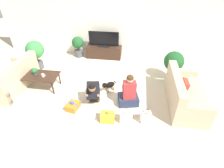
# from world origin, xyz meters

# --- Properties ---
(ground_plane) EXTENTS (16.00, 16.00, 0.00)m
(ground_plane) POSITION_xyz_m (0.00, 0.00, 0.00)
(ground_plane) COLOR beige
(wall_back) EXTENTS (8.40, 0.06, 2.60)m
(wall_back) POSITION_xyz_m (0.00, 2.63, 1.30)
(wall_back) COLOR white
(wall_back) RESTS_ON ground_plane
(sofa_left) EXTENTS (0.84, 1.72, 0.85)m
(sofa_left) POSITION_xyz_m (-2.43, -0.04, 0.30)
(sofa_left) COLOR #C6B293
(sofa_left) RESTS_ON ground_plane
(sofa_right) EXTENTS (0.84, 1.72, 0.85)m
(sofa_right) POSITION_xyz_m (2.43, -0.11, 0.30)
(sofa_right) COLOR #C6B293
(sofa_right) RESTS_ON ground_plane
(coffee_table) EXTENTS (1.04, 0.62, 0.43)m
(coffee_table) POSITION_xyz_m (-1.62, 0.08, 0.39)
(coffee_table) COLOR #382319
(coffee_table) RESTS_ON ground_plane
(tv_console) EXTENTS (1.34, 0.44, 0.46)m
(tv_console) POSITION_xyz_m (-0.13, 2.34, 0.23)
(tv_console) COLOR #382319
(tv_console) RESTS_ON ground_plane
(tv) EXTENTS (1.14, 0.20, 0.58)m
(tv) POSITION_xyz_m (-0.13, 2.34, 0.71)
(tv) COLOR black
(tv) RESTS_ON tv_console
(potted_plant_corner_left) EXTENTS (0.60, 0.60, 1.01)m
(potted_plant_corner_left) POSITION_xyz_m (-2.28, 1.17, 0.65)
(potted_plant_corner_left) COLOR #4C4C51
(potted_plant_corner_left) RESTS_ON ground_plane
(potted_plant_corner_right) EXTENTS (0.61, 0.61, 0.95)m
(potted_plant_corner_right) POSITION_xyz_m (2.28, 1.10, 0.60)
(potted_plant_corner_right) COLOR #336B84
(potted_plant_corner_right) RESTS_ON ground_plane
(potted_plant_back_left) EXTENTS (0.45, 0.45, 0.81)m
(potted_plant_back_left) POSITION_xyz_m (-1.15, 2.29, 0.48)
(potted_plant_back_left) COLOR #4C4C51
(potted_plant_back_left) RESTS_ON ground_plane
(person_kneeling) EXTENTS (0.43, 0.77, 0.73)m
(person_kneeling) POSITION_xyz_m (0.07, -0.31, 0.31)
(person_kneeling) COLOR #23232D
(person_kneeling) RESTS_ON ground_plane
(person_sitting) EXTENTS (0.60, 0.56, 0.94)m
(person_sitting) POSITION_xyz_m (1.00, -0.31, 0.34)
(person_sitting) COLOR #283351
(person_sitting) RESTS_ON ground_plane
(dog) EXTENTS (0.41, 0.34, 0.33)m
(dog) POSITION_xyz_m (0.39, 0.18, 0.21)
(dog) COLOR black
(dog) RESTS_ON ground_plane
(gift_box_a) EXTENTS (0.35, 0.25, 0.31)m
(gift_box_a) POSITION_xyz_m (0.55, -0.99, 0.12)
(gift_box_a) COLOR yellow
(gift_box_a) RESTS_ON ground_plane
(gift_box_b) EXTENTS (0.34, 0.38, 0.25)m
(gift_box_b) POSITION_xyz_m (-0.41, -0.71, 0.09)
(gift_box_b) COLOR orange
(gift_box_b) RESTS_ON ground_plane
(gift_bag_a) EXTENTS (0.25, 0.18, 0.35)m
(gift_bag_a) POSITION_xyz_m (1.44, -0.91, 0.17)
(gift_bag_a) COLOR white
(gift_bag_a) RESTS_ON ground_plane
(gift_bag_b) EXTENTS (0.29, 0.19, 0.38)m
(gift_bag_b) POSITION_xyz_m (0.99, -1.00, 0.18)
(gift_bag_b) COLOR white
(gift_bag_b) RESTS_ON ground_plane
(mug) EXTENTS (0.12, 0.08, 0.09)m
(mug) POSITION_xyz_m (-1.48, 0.02, 0.48)
(mug) COLOR silver
(mug) RESTS_ON coffee_table
(tabletop_plant) EXTENTS (0.17, 0.17, 0.22)m
(tabletop_plant) POSITION_xyz_m (-1.75, 0.09, 0.56)
(tabletop_plant) COLOR #4C4C51
(tabletop_plant) RESTS_ON coffee_table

